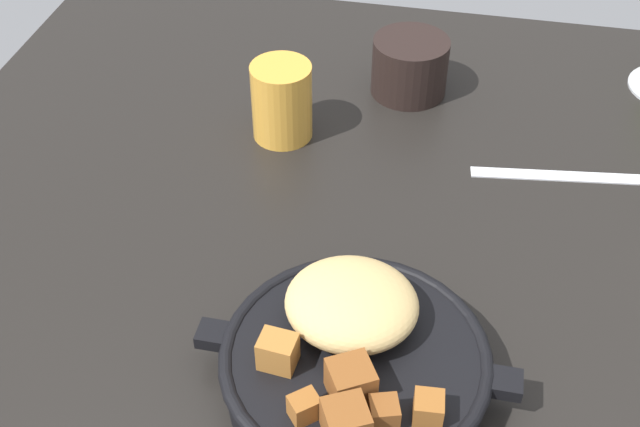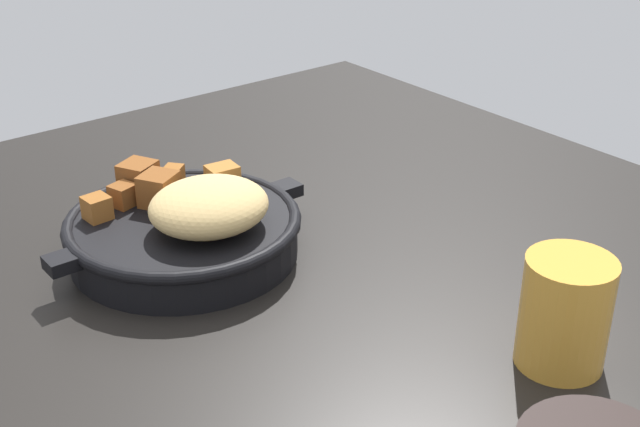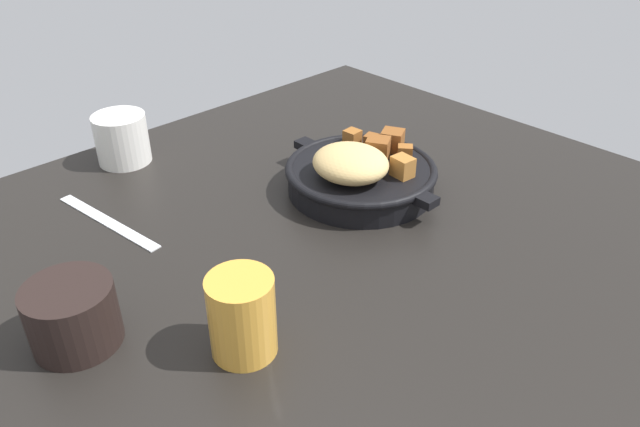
# 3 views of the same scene
# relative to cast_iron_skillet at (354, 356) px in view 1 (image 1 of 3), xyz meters

# --- Properties ---
(ground_plane) EXTENTS (0.92, 1.03, 0.02)m
(ground_plane) POSITION_rel_cast_iron_skillet_xyz_m (-0.06, 0.12, -0.04)
(ground_plane) COLOR black
(cast_iron_skillet) EXTENTS (0.26, 0.22, 0.08)m
(cast_iron_skillet) POSITION_rel_cast_iron_skillet_xyz_m (0.00, 0.00, 0.00)
(cast_iron_skillet) COLOR black
(cast_iron_skillet) RESTS_ON ground_plane
(butter_knife) EXTENTS (0.20, 0.04, 0.00)m
(butter_knife) POSITION_rel_cast_iron_skillet_xyz_m (0.18, 0.30, -0.03)
(butter_knife) COLOR silver
(butter_knife) RESTS_ON ground_plane
(juice_glass_amber) EXTENTS (0.07, 0.07, 0.09)m
(juice_glass_amber) POSITION_rel_cast_iron_skillet_xyz_m (-0.14, 0.32, 0.01)
(juice_glass_amber) COLOR gold
(juice_glass_amber) RESTS_ON ground_plane
(coffee_mug_dark) EXTENTS (0.09, 0.09, 0.07)m
(coffee_mug_dark) POSITION_rel_cast_iron_skillet_xyz_m (-0.01, 0.43, 0.00)
(coffee_mug_dark) COLOR black
(coffee_mug_dark) RESTS_ON ground_plane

